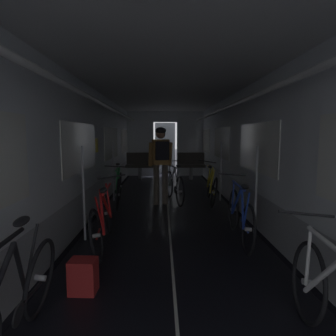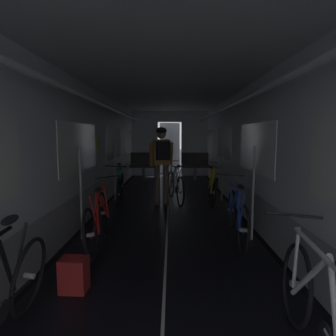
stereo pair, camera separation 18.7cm
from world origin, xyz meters
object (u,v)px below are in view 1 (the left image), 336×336
object	(u,v)px
bicycle_silver_in_aisle	(174,185)
backpack_on_floor	(83,276)
bicycle_yellow	(212,186)
bicycle_red	(102,220)
bicycle_blue	(240,215)
bicycle_black	(12,307)
bicycle_green	(119,188)
bench_seat_far_left	(140,163)
bench_seat_far_right	(191,163)
person_cyclist_aisle	(161,157)

from	to	relation	value
bicycle_silver_in_aisle	backpack_on_floor	bearing A→B (deg)	-105.06
bicycle_yellow	bicycle_red	world-z (taller)	same
bicycle_blue	bicycle_red	world-z (taller)	bicycle_red
bicycle_blue	bicycle_black	size ratio (longest dim) A/B	1.00
bicycle_red	backpack_on_floor	xyz separation A→B (m)	(0.05, -1.21, -0.21)
bicycle_green	bicycle_blue	bearing A→B (deg)	-47.12
bicycle_yellow	bicycle_silver_in_aisle	size ratio (longest dim) A/B	1.02
bench_seat_far_left	bicycle_yellow	xyz separation A→B (m)	(1.93, -3.58, -0.19)
bicycle_blue	bicycle_silver_in_aisle	size ratio (longest dim) A/B	1.02
bench_seat_far_right	bicycle_black	distance (m)	8.54
bench_seat_far_left	backpack_on_floor	distance (m)	7.45
bench_seat_far_right	backpack_on_floor	world-z (taller)	bench_seat_far_right
bicycle_yellow	person_cyclist_aisle	size ratio (longest dim) A/B	0.98
bicycle_blue	bicycle_black	world-z (taller)	bicycle_black
bench_seat_far_left	bicycle_green	distance (m)	3.78
bicycle_green	person_cyclist_aisle	size ratio (longest dim) A/B	0.98
bicycle_silver_in_aisle	backpack_on_floor	distance (m)	4.10
bicycle_green	backpack_on_floor	distance (m)	3.68
person_cyclist_aisle	backpack_on_floor	bearing A→B (deg)	-101.51
bench_seat_far_right	bicycle_red	world-z (taller)	bicycle_red
bicycle_red	backpack_on_floor	size ratio (longest dim) A/B	4.99
bicycle_blue	bicycle_yellow	bearing A→B (deg)	89.89
bicycle_yellow	bicycle_black	world-z (taller)	bicycle_yellow
person_cyclist_aisle	backpack_on_floor	xyz separation A→B (m)	(-0.75, -3.69, -0.90)
bicycle_blue	bicycle_silver_in_aisle	distance (m)	2.69
bicycle_blue	person_cyclist_aisle	world-z (taller)	person_cyclist_aisle
bench_seat_far_right	bicycle_green	distance (m)	4.27
bicycle_silver_in_aisle	bench_seat_far_right	bearing A→B (deg)	78.12
bicycle_green	bicycle_black	distance (m)	4.52
bench_seat_far_left	bicycle_yellow	bearing A→B (deg)	-61.66
bench_seat_far_left	bicycle_red	world-z (taller)	bicycle_red
bicycle_blue	bicycle_red	size ratio (longest dim) A/B	1.00
bench_seat_far_left	bicycle_black	xyz separation A→B (m)	(-0.25, -8.29, -0.19)
bicycle_yellow	bicycle_blue	xyz separation A→B (m)	(-0.00, -2.47, 0.00)
bicycle_silver_in_aisle	bicycle_yellow	bearing A→B (deg)	-5.89
bench_seat_far_right	bicycle_yellow	distance (m)	3.58
bicycle_red	bicycle_silver_in_aisle	bearing A→B (deg)	67.86
bench_seat_far_left	person_cyclist_aisle	distance (m)	3.86
bicycle_blue	bicycle_green	bearing A→B (deg)	132.88
bicycle_yellow	bicycle_blue	distance (m)	2.47
bicycle_yellow	bicycle_silver_in_aisle	xyz separation A→B (m)	(-0.86, 0.09, 0.00)
bicycle_blue	bicycle_green	world-z (taller)	bicycle_green
bench_seat_far_left	bicycle_green	size ratio (longest dim) A/B	0.58
bench_seat_far_left	bicycle_yellow	distance (m)	4.07
bicycle_silver_in_aisle	bench_seat_far_left	bearing A→B (deg)	107.00
person_cyclist_aisle	bicycle_yellow	bearing A→B (deg)	8.47
person_cyclist_aisle	bicycle_black	bearing A→B (deg)	-102.46
bicycle_green	bicycle_yellow	bearing A→B (deg)	5.21
bicycle_red	person_cyclist_aisle	bearing A→B (deg)	72.03
backpack_on_floor	bicycle_silver_in_aisle	bearing A→B (deg)	74.94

